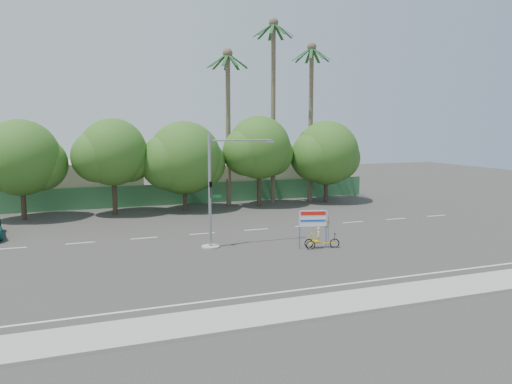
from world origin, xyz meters
name	(u,v)px	position (x,y,z in m)	size (l,w,h in m)	color
ground	(273,260)	(0.00, 0.00, 0.00)	(120.00, 120.00, 0.00)	#33302D
sidewalk_near	(341,303)	(0.00, -7.50, 0.06)	(50.00, 2.40, 0.12)	gray
fence	(188,194)	(0.00, 21.50, 1.00)	(38.00, 0.08, 2.00)	#336B3D
building_left	(75,182)	(-10.00, 26.00, 2.00)	(12.00, 8.00, 4.00)	#B6AF91
building_right	(250,178)	(8.00, 26.00, 1.80)	(14.00, 8.00, 3.60)	#B6AF91
tree_far_left	(20,160)	(-14.05, 18.00, 4.76)	(7.14, 6.00, 7.96)	#473828
tree_left	(113,155)	(-7.05, 18.00, 5.06)	(6.66, 5.60, 8.07)	#473828
tree_center	(184,160)	(-1.05, 18.00, 4.47)	(7.62, 6.40, 7.85)	#473828
tree_right	(259,150)	(5.95, 18.00, 5.24)	(6.90, 5.80, 8.36)	#473828
tree_far_right	(326,155)	(12.95, 18.00, 4.64)	(7.38, 6.20, 7.94)	#473828
palm_tall	(273,94)	(8.00, 19.50, 10.46)	(3.73, 3.79, 17.45)	#70604C
palm_mid	(311,106)	(12.00, 19.50, 9.40)	(3.73, 3.79, 15.45)	#70604C
palm_short	(228,110)	(3.50, 19.50, 8.86)	(3.73, 3.79, 14.45)	#70604C
traffic_signal	(215,200)	(-2.20, 3.98, 2.92)	(4.72, 1.10, 7.00)	gray
trike_billboard	(317,232)	(3.53, 1.54, 1.00)	(2.46, 0.95, 2.48)	black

